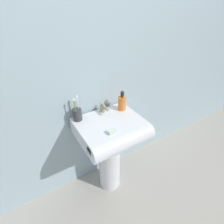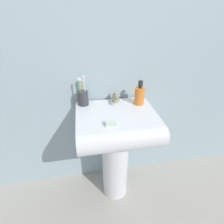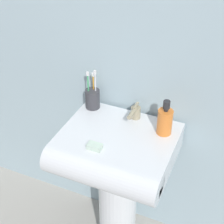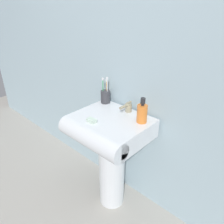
% 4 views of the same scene
% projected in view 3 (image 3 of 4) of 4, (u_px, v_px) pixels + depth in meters
% --- Properties ---
extents(wall_back, '(5.00, 0.05, 2.40)m').
position_uv_depth(wall_back, '(140.00, 37.00, 1.57)').
color(wall_back, '#9EB7C1').
rests_on(wall_back, ground).
extents(sink_pedestal, '(0.21, 0.21, 0.68)m').
position_uv_depth(sink_pedestal, '(118.00, 202.00, 1.88)').
color(sink_pedestal, white).
rests_on(sink_pedestal, ground).
extents(sink_basin, '(0.53, 0.48, 0.14)m').
position_uv_depth(sink_basin, '(114.00, 152.00, 1.61)').
color(sink_basin, white).
rests_on(sink_basin, sink_pedestal).
extents(faucet, '(0.05, 0.12, 0.08)m').
position_uv_depth(faucet, '(135.00, 112.00, 1.68)').
color(faucet, tan).
rests_on(faucet, sink_basin).
extents(toothbrush_cup, '(0.08, 0.08, 0.22)m').
position_uv_depth(toothbrush_cup, '(93.00, 98.00, 1.76)').
color(toothbrush_cup, '#38383D').
rests_on(toothbrush_cup, sink_basin).
extents(soap_bottle, '(0.07, 0.07, 0.18)m').
position_uv_depth(soap_bottle, '(165.00, 121.00, 1.58)').
color(soap_bottle, orange).
rests_on(soap_bottle, sink_basin).
extents(bar_soap, '(0.07, 0.04, 0.02)m').
position_uv_depth(bar_soap, '(95.00, 146.00, 1.51)').
color(bar_soap, silver).
rests_on(bar_soap, sink_basin).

